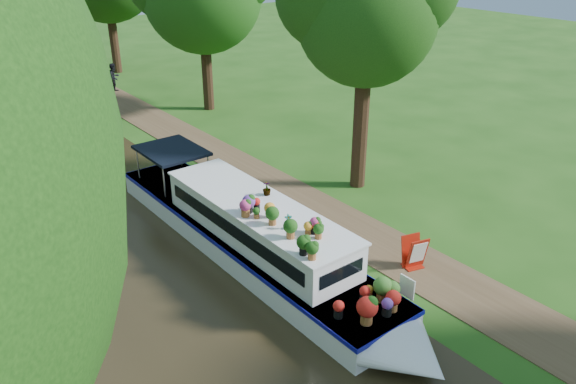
{
  "coord_description": "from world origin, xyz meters",
  "views": [
    {
      "loc": [
        -10.31,
        -10.61,
        8.96
      ],
      "look_at": [
        -0.35,
        2.01,
        1.3
      ],
      "focal_mm": 35.0,
      "sensor_mm": 36.0,
      "label": 1
    }
  ],
  "objects": [
    {
      "name": "towpath",
      "position": [
        1.2,
        0.0,
        0.01
      ],
      "size": [
        2.2,
        100.0,
        0.03
      ],
      "primitive_type": "cube",
      "color": "#4B3823",
      "rests_on": "ground"
    },
    {
      "name": "tree_near_overhang",
      "position": [
        3.79,
        3.06,
        6.6
      ],
      "size": [
        5.52,
        5.28,
        8.99
      ],
      "color": "black",
      "rests_on": "ground"
    },
    {
      "name": "second_boat",
      "position": [
        -2.75,
        15.04,
        0.49
      ],
      "size": [
        1.86,
        6.24,
        1.21
      ],
      "rotation": [
        0.0,
        0.0,
        0.02
      ],
      "color": "black",
      "rests_on": "canal_water"
    },
    {
      "name": "pedestrian_dark",
      "position": [
        1.9,
        21.35,
        0.87
      ],
      "size": [
        1.02,
        0.94,
        1.68
      ],
      "primitive_type": "imported",
      "rotation": [
        0.0,
        0.0,
        0.49
      ],
      "color": "black",
      "rests_on": "towpath"
    },
    {
      "name": "sandwich_board",
      "position": [
        1.03,
        -2.09,
        0.47
      ],
      "size": [
        0.65,
        0.63,
        0.97
      ],
      "rotation": [
        0.0,
        0.0,
        -0.28
      ],
      "color": "#A0190B",
      "rests_on": "towpath"
    },
    {
      "name": "plant_boat",
      "position": [
        -2.25,
        0.96,
        0.85
      ],
      "size": [
        2.29,
        13.52,
        2.29
      ],
      "color": "white",
      "rests_on": "canal_water"
    },
    {
      "name": "canal_water",
      "position": [
        -6.0,
        0.0,
        0.01
      ],
      "size": [
        10.0,
        100.0,
        0.02
      ],
      "primitive_type": "cube",
      "color": "black",
      "rests_on": "ground"
    },
    {
      "name": "verge_plant",
      "position": [
        -0.03,
        1.6,
        0.22
      ],
      "size": [
        0.44,
        0.4,
        0.43
      ],
      "primitive_type": "imported",
      "rotation": [
        0.0,
        0.0,
        0.19
      ],
      "color": "#275F1C",
      "rests_on": "ground"
    },
    {
      "name": "pedestrian_pink",
      "position": [
        0.69,
        23.99,
        0.91
      ],
      "size": [
        0.67,
        0.47,
        1.77
      ],
      "primitive_type": "imported",
      "rotation": [
        0.0,
        0.0,
        -0.07
      ],
      "color": "#C85278",
      "rests_on": "towpath"
    },
    {
      "name": "ground",
      "position": [
        0.0,
        0.0,
        0.0
      ],
      "size": [
        100.0,
        100.0,
        0.0
      ],
      "primitive_type": "plane",
      "color": "#1E4A12",
      "rests_on": "ground"
    }
  ]
}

